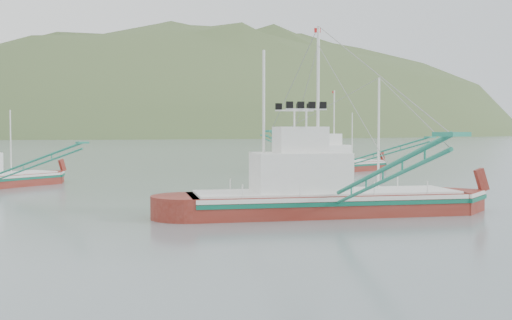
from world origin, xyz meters
TOP-DOWN VIEW (x-y plane):
  - ground at (0.00, 0.00)m, footprint 1200.00×1200.00m
  - main_boat at (1.49, 0.50)m, footprint 17.51×29.67m
  - bg_boat_right at (27.37, 30.84)m, footprint 15.13×26.45m
  - headland_right at (240.00, 430.00)m, footprint 684.00×432.00m

SIDE VIEW (x-z plane):
  - ground at x=0.00m, z-range 0.00..0.00m
  - headland_right at x=240.00m, z-range -153.00..153.00m
  - bg_boat_right at x=27.37m, z-range -3.64..7.14m
  - main_boat at x=1.49m, z-range -3.73..8.74m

